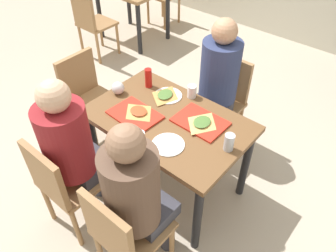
{
  "coord_description": "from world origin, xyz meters",
  "views": [
    {
      "loc": [
        1.16,
        -1.37,
        2.27
      ],
      "look_at": [
        0.0,
        0.0,
        0.66
      ],
      "focal_mm": 35.2,
      "sensor_mm": 36.0,
      "label": 1
    }
  ],
  "objects_px": {
    "person_in_brown_jacket": "(137,192)",
    "foil_bundle": "(118,88)",
    "paper_plate_near_edge": "(168,145)",
    "chair_near_left": "(63,182)",
    "person_far_side": "(216,80)",
    "soda_can": "(229,142)",
    "chair_far_side": "(223,96)",
    "pizza_slice_c": "(165,95)",
    "person_in_red": "(73,145)",
    "paper_plate_center": "(168,96)",
    "chair_left_end": "(87,93)",
    "background_chair_near": "(91,21)",
    "tray_red_far": "(200,122)",
    "plastic_cup_a": "(192,91)",
    "main_table": "(168,129)",
    "plastic_cup_b": "(140,139)",
    "pizza_slice_b": "(202,123)",
    "condiment_bottle": "(148,78)",
    "tray_red_near": "(135,115)",
    "pizza_slice_a": "(139,112)",
    "chair_near_right": "(123,232)"
  },
  "relations": [
    {
      "from": "main_table",
      "to": "chair_near_left",
      "type": "relative_size",
      "value": 1.37
    },
    {
      "from": "chair_far_side",
      "to": "pizza_slice_c",
      "type": "xyz_separation_m",
      "value": [
        -0.19,
        -0.57,
        0.25
      ]
    },
    {
      "from": "person_far_side",
      "to": "foil_bundle",
      "type": "xyz_separation_m",
      "value": [
        -0.49,
        -0.64,
        0.04
      ]
    },
    {
      "from": "paper_plate_center",
      "to": "pizza_slice_b",
      "type": "bearing_deg",
      "value": -15.04
    },
    {
      "from": "person_in_brown_jacket",
      "to": "tray_red_near",
      "type": "xyz_separation_m",
      "value": [
        -0.49,
        0.49,
        -0.0
      ]
    },
    {
      "from": "person_in_brown_jacket",
      "to": "paper_plate_near_edge",
      "type": "distance_m",
      "value": 0.43
    },
    {
      "from": "person_far_side",
      "to": "soda_can",
      "type": "distance_m",
      "value": 0.78
    },
    {
      "from": "chair_left_end",
      "to": "pizza_slice_b",
      "type": "xyz_separation_m",
      "value": [
        1.19,
        0.1,
        0.26
      ]
    },
    {
      "from": "chair_far_side",
      "to": "person_in_brown_jacket",
      "type": "bearing_deg",
      "value": -78.05
    },
    {
      "from": "soda_can",
      "to": "person_far_side",
      "type": "bearing_deg",
      "value": 129.56
    },
    {
      "from": "paper_plate_near_edge",
      "to": "pizza_slice_b",
      "type": "distance_m",
      "value": 0.31
    },
    {
      "from": "tray_red_far",
      "to": "plastic_cup_a",
      "type": "distance_m",
      "value": 0.31
    },
    {
      "from": "person_in_brown_jacket",
      "to": "tray_red_near",
      "type": "height_order",
      "value": "person_in_brown_jacket"
    },
    {
      "from": "chair_near_left",
      "to": "person_far_side",
      "type": "relative_size",
      "value": 0.68
    },
    {
      "from": "person_in_brown_jacket",
      "to": "foil_bundle",
      "type": "height_order",
      "value": "person_in_brown_jacket"
    },
    {
      "from": "tray_red_far",
      "to": "paper_plate_near_edge",
      "type": "xyz_separation_m",
      "value": [
        -0.03,
        -0.32,
        -0.0
      ]
    },
    {
      "from": "tray_red_near",
      "to": "pizza_slice_a",
      "type": "relative_size",
      "value": 1.68
    },
    {
      "from": "person_in_brown_jacket",
      "to": "tray_red_far",
      "type": "distance_m",
      "value": 0.73
    },
    {
      "from": "paper_plate_near_edge",
      "to": "soda_can",
      "type": "relative_size",
      "value": 1.8
    },
    {
      "from": "chair_left_end",
      "to": "paper_plate_near_edge",
      "type": "xyz_separation_m",
      "value": [
        1.14,
        -0.21,
        0.24
      ]
    },
    {
      "from": "paper_plate_near_edge",
      "to": "paper_plate_center",
      "type": "bearing_deg",
      "value": 130.34
    },
    {
      "from": "person_in_red",
      "to": "soda_can",
      "type": "distance_m",
      "value": 1.01
    },
    {
      "from": "condiment_bottle",
      "to": "chair_left_end",
      "type": "bearing_deg",
      "value": -160.72
    },
    {
      "from": "condiment_bottle",
      "to": "chair_near_right",
      "type": "bearing_deg",
      "value": -55.21
    },
    {
      "from": "chair_left_end",
      "to": "tray_red_far",
      "type": "xyz_separation_m",
      "value": [
        1.17,
        0.11,
        0.24
      ]
    },
    {
      "from": "chair_near_left",
      "to": "chair_left_end",
      "type": "distance_m",
      "value": 1.01
    },
    {
      "from": "chair_near_right",
      "to": "tray_red_near",
      "type": "height_order",
      "value": "chair_near_right"
    },
    {
      "from": "tray_red_near",
      "to": "plastic_cup_b",
      "type": "bearing_deg",
      "value": -38.76
    },
    {
      "from": "chair_near_left",
      "to": "person_in_brown_jacket",
      "type": "xyz_separation_m",
      "value": [
        0.58,
        0.14,
        0.25
      ]
    },
    {
      "from": "person_in_brown_jacket",
      "to": "pizza_slice_b",
      "type": "distance_m",
      "value": 0.72
    },
    {
      "from": "person_in_brown_jacket",
      "to": "tray_red_far",
      "type": "xyz_separation_m",
      "value": [
        -0.09,
        0.73,
        -0.0
      ]
    },
    {
      "from": "soda_can",
      "to": "pizza_slice_b",
      "type": "bearing_deg",
      "value": 163.55
    },
    {
      "from": "pizza_slice_b",
      "to": "background_chair_near",
      "type": "bearing_deg",
      "value": 158.6
    },
    {
      "from": "pizza_slice_b",
      "to": "plastic_cup_b",
      "type": "xyz_separation_m",
      "value": [
        -0.2,
        -0.41,
        0.03
      ]
    },
    {
      "from": "plastic_cup_b",
      "to": "soda_can",
      "type": "distance_m",
      "value": 0.57
    },
    {
      "from": "main_table",
      "to": "soda_can",
      "type": "bearing_deg",
      "value": 2.16
    },
    {
      "from": "person_far_side",
      "to": "pizza_slice_a",
      "type": "relative_size",
      "value": 5.88
    },
    {
      "from": "pizza_slice_c",
      "to": "background_chair_near",
      "type": "distance_m",
      "value": 2.13
    },
    {
      "from": "person_in_red",
      "to": "soda_can",
      "type": "height_order",
      "value": "person_in_red"
    },
    {
      "from": "person_far_side",
      "to": "paper_plate_center",
      "type": "relative_size",
      "value": 5.74
    },
    {
      "from": "person_in_red",
      "to": "person_in_brown_jacket",
      "type": "height_order",
      "value": "same"
    },
    {
      "from": "condiment_bottle",
      "to": "background_chair_near",
      "type": "relative_size",
      "value": 0.19
    },
    {
      "from": "person_in_brown_jacket",
      "to": "tray_red_far",
      "type": "bearing_deg",
      "value": 96.82
    },
    {
      "from": "chair_left_end",
      "to": "background_chair_near",
      "type": "xyz_separation_m",
      "value": [
        -1.16,
        1.02,
        0.0
      ]
    },
    {
      "from": "paper_plate_near_edge",
      "to": "pizza_slice_c",
      "type": "relative_size",
      "value": 0.92
    },
    {
      "from": "person_in_brown_jacket",
      "to": "plastic_cup_b",
      "type": "height_order",
      "value": "person_in_brown_jacket"
    },
    {
      "from": "plastic_cup_b",
      "to": "chair_near_left",
      "type": "bearing_deg",
      "value": -126.04
    },
    {
      "from": "person_in_red",
      "to": "paper_plate_center",
      "type": "bearing_deg",
      "value": 81.95
    },
    {
      "from": "chair_left_end",
      "to": "background_chair_near",
      "type": "distance_m",
      "value": 1.54
    },
    {
      "from": "pizza_slice_c",
      "to": "condiment_bottle",
      "type": "relative_size",
      "value": 1.5
    }
  ]
}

